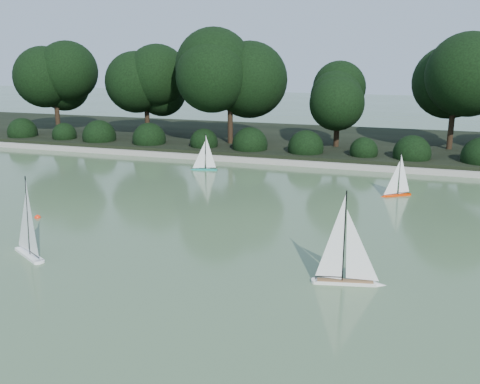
{
  "coord_description": "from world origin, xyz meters",
  "views": [
    {
      "loc": [
        3.54,
        -8.49,
        3.81
      ],
      "look_at": [
        0.03,
        2.58,
        0.7
      ],
      "focal_mm": 40.0,
      "sensor_mm": 36.0,
      "label": 1
    }
  ],
  "objects_px": {
    "sailboat_white_b": "(351,269)",
    "race_buoy": "(38,218)",
    "sailboat_white_a": "(26,242)",
    "sailboat_teal": "(203,164)",
    "sailboat_orange": "(395,189)"
  },
  "relations": [
    {
      "from": "sailboat_white_b",
      "to": "sailboat_orange",
      "type": "height_order",
      "value": "sailboat_white_b"
    },
    {
      "from": "sailboat_white_b",
      "to": "sailboat_white_a",
      "type": "bearing_deg",
      "value": -174.93
    },
    {
      "from": "sailboat_white_b",
      "to": "sailboat_orange",
      "type": "relative_size",
      "value": 1.36
    },
    {
      "from": "sailboat_white_a",
      "to": "sailboat_orange",
      "type": "relative_size",
      "value": 1.32
    },
    {
      "from": "sailboat_white_a",
      "to": "sailboat_teal",
      "type": "relative_size",
      "value": 1.32
    },
    {
      "from": "sailboat_white_b",
      "to": "race_buoy",
      "type": "distance_m",
      "value": 7.54
    },
    {
      "from": "sailboat_white_b",
      "to": "race_buoy",
      "type": "height_order",
      "value": "sailboat_white_b"
    },
    {
      "from": "sailboat_white_a",
      "to": "sailboat_white_b",
      "type": "xyz_separation_m",
      "value": [
        6.06,
        0.54,
        0.0
      ]
    },
    {
      "from": "sailboat_orange",
      "to": "sailboat_teal",
      "type": "relative_size",
      "value": 1.01
    },
    {
      "from": "sailboat_teal",
      "to": "race_buoy",
      "type": "relative_size",
      "value": 8.65
    },
    {
      "from": "sailboat_white_a",
      "to": "sailboat_white_b",
      "type": "height_order",
      "value": "sailboat_white_b"
    },
    {
      "from": "sailboat_white_a",
      "to": "sailboat_orange",
      "type": "xyz_separation_m",
      "value": [
        6.57,
        6.54,
        -0.06
      ]
    },
    {
      "from": "sailboat_white_a",
      "to": "race_buoy",
      "type": "relative_size",
      "value": 11.45
    },
    {
      "from": "sailboat_white_a",
      "to": "sailboat_teal",
      "type": "bearing_deg",
      "value": 86.55
    },
    {
      "from": "race_buoy",
      "to": "sailboat_white_b",
      "type": "bearing_deg",
      "value": -11.29
    }
  ]
}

